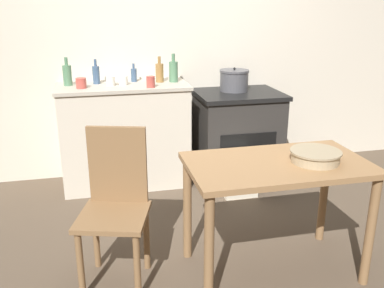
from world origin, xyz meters
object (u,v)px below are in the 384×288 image
Objects in this scene: bottle_far_left at (96,74)px; stock_pot at (234,80)px; mixing_bowl_large at (315,156)px; cup_mid_right at (123,81)px; bottle_center_left at (67,75)px; work_table at (277,180)px; cup_right at (81,83)px; cup_far_right at (110,81)px; flour_sack at (239,174)px; cup_center_right at (151,82)px; stove at (237,134)px; bottle_mid_left at (134,75)px; chair at (115,203)px; bottle_left at (160,72)px; bottle_center at (173,71)px.

stock_pot is at bearing -2.47° from bottle_far_left.
cup_mid_right reaches higher than mixing_bowl_large.
bottle_center_left is 3.17× the size of cup_mid_right.
work_table is 14.00× the size of cup_mid_right.
mixing_bowl_large is 3.43× the size of cup_right.
cup_far_right is at bearing -176.28° from stock_pot.
mixing_bowl_large is (0.05, -1.18, 0.59)m from flour_sack.
cup_center_right is 1.10× the size of cup_right.
bottle_center_left is at bearing 158.35° from flour_sack.
stove is at bearing 2.26° from cup_right.
flour_sack is 1.41m from cup_far_right.
bottle_mid_left is at bearing 24.84° from cup_right.
cup_right is (-0.48, -0.22, -0.02)m from bottle_mid_left.
cup_mid_right is at bearing 99.26° from chair.
bottle_left is 2.79× the size of cup_far_right.
bottle_center is at bearing -7.02° from bottle_left.
cup_right is at bearing 130.65° from mixing_bowl_large.
flour_sack is at bearing -42.00° from bottle_left.
work_table is at bearing -53.35° from bottle_center_left.
chair is 3.85× the size of bottle_center_left.
stove is at bearing -9.46° from bottle_mid_left.
cup_right is at bearing -177.74° from stove.
stock_pot is 1.20× the size of bottle_left.
bottle_center_left is (-1.48, 1.75, 0.26)m from mixing_bowl_large.
work_table is at bearing -98.46° from flour_sack.
work_table is at bearing -59.57° from bottle_far_left.
cup_mid_right is 0.88× the size of cup_right.
stove is 2.77× the size of mixing_bowl_large.
bottle_mid_left is (-0.23, 0.08, -0.03)m from bottle_left.
mixing_bowl_large is 2.31m from bottle_center_left.
flour_sack is at bearing -26.98° from cup_mid_right.
bottle_far_left is at bearing 153.17° from flour_sack.
chair is 3.15× the size of mixing_bowl_large.
bottle_far_left reaches higher than cup_center_right.
work_table is 2.05m from bottle_far_left.
cup_far_right reaches higher than mixing_bowl_large.
cup_far_right is (0.25, 0.06, -0.00)m from cup_right.
work_table is 2.16m from bottle_center_left.
cup_far_right is (-1.20, -0.00, 0.58)m from stove.
bottle_mid_left is (0.34, 0.03, -0.02)m from bottle_far_left.
bottle_left is at bearing 110.92° from mixing_bowl_large.
cup_far_right is at bearing -173.20° from bottle_center.
stock_pot is at bearing -5.31° from bottle_mid_left.
bottle_far_left reaches higher than cup_right.
stock_pot is at bearing 80.58° from work_table.
stove is 3.39× the size of bottle_center_left.
bottle_center_left reaches higher than mixing_bowl_large.
bottle_far_left is 0.25m from bottle_center_left.
work_table is 4.24× the size of bottle_center.
cup_mid_right is (0.23, -0.11, -0.05)m from bottle_far_left.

